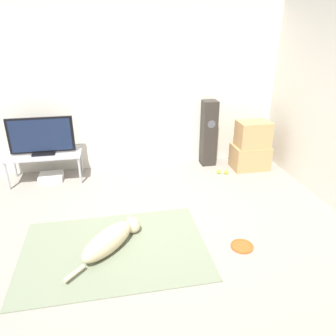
{
  "coord_description": "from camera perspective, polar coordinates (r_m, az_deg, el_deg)",
  "views": [
    {
      "loc": [
        -0.25,
        -3.11,
        2.24
      ],
      "look_at": [
        0.51,
        0.83,
        0.45
      ],
      "focal_mm": 35.0,
      "sensor_mm": 36.0,
      "label": 1
    }
  ],
  "objects": [
    {
      "name": "cardboard_box_upper",
      "position": [
        5.45,
        14.59,
        5.75
      ],
      "size": [
        0.51,
        0.36,
        0.41
      ],
      "color": "tan",
      "rests_on": "cardboard_box_lower"
    },
    {
      "name": "dog",
      "position": [
        3.6,
        -9.88,
        -12.1
      ],
      "size": [
        0.8,
        0.83,
        0.26
      ],
      "color": "beige",
      "rests_on": "area_rug"
    },
    {
      "name": "floor_speaker",
      "position": [
        5.52,
        7.09,
        6.01
      ],
      "size": [
        0.24,
        0.24,
        1.09
      ],
      "color": "#2D2823",
      "rests_on": "ground_plane"
    },
    {
      "name": "area_rug",
      "position": [
        3.67,
        -9.3,
        -13.84
      ],
      "size": [
        1.97,
        1.35,
        0.01
      ],
      "color": "slate",
      "rests_on": "ground_plane"
    },
    {
      "name": "tennis_ball_by_boxes",
      "position": [
        5.35,
        8.81,
        -0.6
      ],
      "size": [
        0.07,
        0.07,
        0.07
      ],
      "color": "#C6E033",
      "rests_on": "ground_plane"
    },
    {
      "name": "wall_back",
      "position": [
        5.3,
        -8.32,
        13.34
      ],
      "size": [
        8.0,
        0.06,
        2.55
      ],
      "color": "beige",
      "rests_on": "ground_plane"
    },
    {
      "name": "game_console",
      "position": [
        5.38,
        -19.69,
        -1.48
      ],
      "size": [
        0.35,
        0.29,
        0.09
      ],
      "color": "white",
      "rests_on": "ground_plane"
    },
    {
      "name": "ground_plane",
      "position": [
        3.84,
        -5.26,
        -11.76
      ],
      "size": [
        12.0,
        12.0,
        0.0
      ],
      "primitive_type": "plane",
      "color": "gray"
    },
    {
      "name": "tennis_ball_near_speaker",
      "position": [
        5.34,
        10.09,
        -0.72
      ],
      "size": [
        0.07,
        0.07,
        0.07
      ],
      "color": "#C6E033",
      "rests_on": "ground_plane"
    },
    {
      "name": "tv_stand",
      "position": [
        5.26,
        -20.7,
        1.87
      ],
      "size": [
        1.07,
        0.5,
        0.44
      ],
      "color": "#A8A8AD",
      "rests_on": "ground_plane"
    },
    {
      "name": "frisbee",
      "position": [
        3.75,
        12.77,
        -13.12
      ],
      "size": [
        0.25,
        0.25,
        0.03
      ],
      "color": "#DB511E",
      "rests_on": "ground_plane"
    },
    {
      "name": "cardboard_box_lower",
      "position": [
        5.59,
        14.05,
        1.9
      ],
      "size": [
        0.58,
        0.42,
        0.39
      ],
      "color": "tan",
      "rests_on": "ground_plane"
    },
    {
      "name": "tv",
      "position": [
        5.16,
        -21.21,
        5.15
      ],
      "size": [
        0.93,
        0.2,
        0.56
      ],
      "color": "black",
      "rests_on": "tv_stand"
    }
  ]
}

